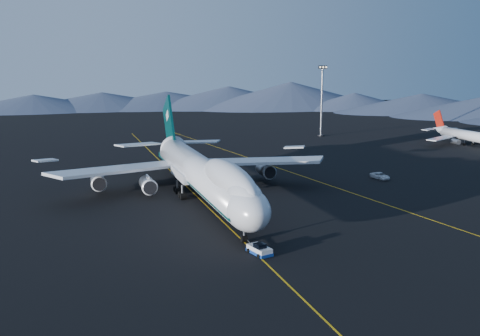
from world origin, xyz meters
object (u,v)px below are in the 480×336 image
object	(u,v)px
service_van	(380,176)
pushback_tug	(259,250)
floodlight_mast	(322,101)
boeing_747	(201,172)
second_jet	(470,136)

from	to	relation	value
service_van	pushback_tug	bearing A→B (deg)	-143.07
floodlight_mast	boeing_747	bearing A→B (deg)	-129.86
boeing_747	second_jet	world-z (taller)	boeing_747
second_jet	service_van	xyz separation A→B (m)	(-57.76, -36.19, -2.48)
boeing_747	second_jet	size ratio (longest dim) A/B	1.93
service_van	floodlight_mast	distance (m)	77.66
second_jet	service_van	world-z (taller)	second_jet
pushback_tug	service_van	distance (m)	59.45
pushback_tug	second_jet	world-z (taller)	second_jet
boeing_747	service_van	distance (m)	46.15
pushback_tug	service_van	world-z (taller)	pushback_tug
boeing_747	floodlight_mast	xyz separation A→B (m)	(66.96, 80.18, 7.48)
service_van	floodlight_mast	bearing A→B (deg)	69.78
service_van	floodlight_mast	world-z (taller)	floodlight_mast
boeing_747	floodlight_mast	world-z (taller)	floodlight_mast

